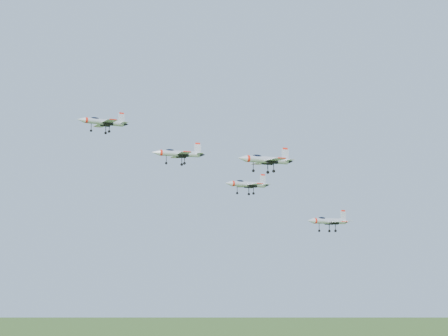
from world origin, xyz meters
name	(u,v)px	position (x,y,z in m)	size (l,w,h in m)	color
jet_lead	(103,122)	(-25.31, 7.88, 145.20)	(11.68, 9.81, 3.13)	silver
jet_left_high	(178,153)	(-11.81, -4.24, 137.34)	(11.31, 9.27, 3.03)	silver
jet_right_high	(265,160)	(0.97, -19.11, 134.78)	(11.97, 9.96, 3.20)	silver
jet_left_low	(247,184)	(5.37, 1.22, 132.13)	(11.30, 9.44, 3.02)	silver
jet_right_low	(328,221)	(17.55, -12.71, 123.77)	(10.88, 9.11, 2.91)	silver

